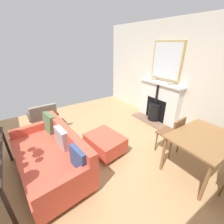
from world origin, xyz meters
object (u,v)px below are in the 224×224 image
(ottoman, at_px, (105,142))
(dining_chair_near_fireplace, at_px, (173,133))
(armchair_accent, at_px, (43,116))
(dining_table, at_px, (203,141))
(mantel_bowl_near, at_px, (154,79))
(sofa, at_px, (52,155))
(mantel_bowl_far, at_px, (171,83))
(fireplace, at_px, (158,104))

(ottoman, xyz_separation_m, dining_chair_near_fireplace, (-1.10, 0.79, 0.27))
(armchair_accent, height_order, dining_table, armchair_accent)
(dining_chair_near_fireplace, bearing_deg, armchair_accent, -50.51)
(ottoman, xyz_separation_m, dining_table, (-1.09, 1.34, 0.40))
(armchair_accent, bearing_deg, dining_table, 123.70)
(mantel_bowl_near, xyz_separation_m, sofa, (3.10, 0.58, -0.83))
(sofa, bearing_deg, armchair_accent, -96.60)
(ottoman, relative_size, armchair_accent, 1.08)
(mantel_bowl_near, bearing_deg, sofa, 10.57)
(ottoman, distance_m, dining_chair_near_fireplace, 1.38)
(mantel_bowl_far, bearing_deg, ottoman, 3.07)
(mantel_bowl_far, relative_size, ottoman, 0.20)
(mantel_bowl_near, bearing_deg, mantel_bowl_far, 90.00)
(sofa, relative_size, ottoman, 2.25)
(mantel_bowl_near, bearing_deg, armchair_accent, -17.16)
(ottoman, bearing_deg, sofa, -5.53)
(dining_chair_near_fireplace, bearing_deg, dining_table, 89.36)
(ottoman, bearing_deg, mantel_bowl_near, -161.82)
(dining_table, height_order, dining_chair_near_fireplace, dining_chair_near_fireplace)
(mantel_bowl_near, relative_size, sofa, 0.06)
(fireplace, bearing_deg, ottoman, 11.35)
(dining_table, bearing_deg, armchair_accent, -56.30)
(fireplace, distance_m, armchair_accent, 3.13)
(mantel_bowl_far, height_order, sofa, mantel_bowl_far)
(fireplace, xyz_separation_m, mantel_bowl_far, (-0.02, 0.30, 0.66))
(fireplace, relative_size, mantel_bowl_near, 11.62)
(ottoman, height_order, dining_table, dining_table)
(fireplace, relative_size, dining_table, 1.27)
(ottoman, relative_size, dining_table, 0.77)
(sofa, bearing_deg, mantel_bowl_near, -169.43)
(fireplace, xyz_separation_m, armchair_accent, (2.91, -1.17, -0.07))
(armchair_accent, distance_m, dining_chair_near_fireplace, 3.08)
(sofa, xyz_separation_m, ottoman, (-1.03, 0.10, -0.10))
(mantel_bowl_far, height_order, armchair_accent, mantel_bowl_far)
(mantel_bowl_near, height_order, ottoman, mantel_bowl_near)
(mantel_bowl_near, relative_size, mantel_bowl_far, 0.72)
(fireplace, relative_size, mantel_bowl_far, 8.38)
(sofa, height_order, dining_chair_near_fireplace, dining_chair_near_fireplace)
(ottoman, xyz_separation_m, armchair_accent, (0.86, -1.58, 0.19))
(mantel_bowl_far, xyz_separation_m, dining_table, (0.98, 1.45, -0.52))
(mantel_bowl_far, xyz_separation_m, sofa, (3.10, 0.01, -0.83))
(armchair_accent, xyz_separation_m, dining_table, (-1.95, 2.93, 0.21))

